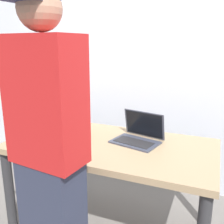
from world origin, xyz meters
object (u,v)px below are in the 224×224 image
Objects in this scene: laptop at (138,135)px; beer_bottle_green at (82,126)px; person_figure at (49,155)px; beer_bottle_brown at (82,120)px.

laptop is 1.42× the size of beer_bottle_green.
person_figure is at bearing -76.23° from beer_bottle_green.
person_figure reaches higher than beer_bottle_green.
person_figure is (-0.27, -0.79, 0.11)m from laptop.
laptop is at bearing 17.23° from beer_bottle_green.
beer_bottle_green is at bearing -59.64° from beer_bottle_brown.
laptop is at bearing 1.46° from beer_bottle_brown.
laptop is 0.84m from person_figure.
beer_bottle_brown reaches higher than laptop.
laptop is 0.45m from beer_bottle_green.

